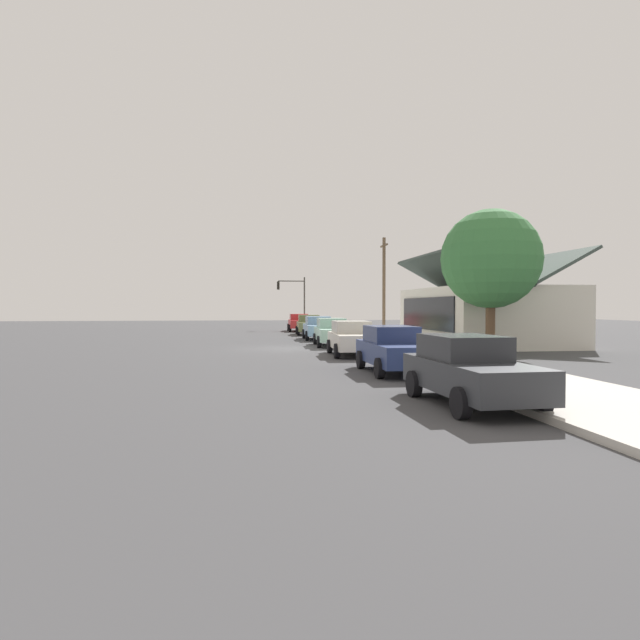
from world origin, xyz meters
TOP-DOWN VIEW (x-y plane):
  - ground_plane at (0.00, 0.00)m, footprint 120.00×120.00m
  - sidewalk_curb at (0.00, 5.60)m, footprint 60.00×4.20m
  - car_cherry at (-20.42, 2.69)m, footprint 4.39×2.13m
  - car_olive at (-14.24, 2.87)m, footprint 4.43×2.26m
  - car_skyblue at (-7.80, 2.75)m, footprint 4.66×2.14m
  - car_seafoam at (-1.74, 2.70)m, footprint 4.66×2.13m
  - car_ivory at (4.33, 2.67)m, footprint 4.48×2.17m
  - car_navy at (10.89, 2.78)m, footprint 4.43×1.95m
  - car_charcoal at (16.99, 2.84)m, footprint 4.44×2.07m
  - storefront_building at (-1.86, 11.98)m, footprint 11.43×7.42m
  - shade_tree at (5.06, 9.11)m, footprint 4.63×4.63m
  - traffic_light_main at (-24.10, 2.54)m, footprint 0.37×2.79m
  - utility_pole_wooden at (-10.81, 8.20)m, footprint 1.80×0.24m
  - fire_hydrant_red at (10.19, 4.20)m, footprint 0.22×0.22m

SIDE VIEW (x-z plane):
  - ground_plane at x=0.00m, z-range 0.00..0.00m
  - sidewalk_curb at x=0.00m, z-range 0.00..0.16m
  - fire_hydrant_red at x=10.19m, z-range 0.14..0.85m
  - car_charcoal at x=16.99m, z-range 0.02..1.61m
  - car_navy at x=10.89m, z-range 0.02..1.61m
  - car_cherry at x=-20.42m, z-range 0.02..1.61m
  - car_seafoam at x=-1.74m, z-range 0.02..1.61m
  - car_olive at x=-14.24m, z-range 0.02..1.61m
  - car_ivory at x=4.33m, z-range 0.02..1.61m
  - car_skyblue at x=-7.80m, z-range 0.02..1.61m
  - storefront_building at x=-1.86m, z-range -0.86..4.54m
  - traffic_light_main at x=-24.10m, z-range 0.89..6.09m
  - utility_pole_wooden at x=-10.81m, z-range 0.18..7.68m
  - shade_tree at x=5.06m, z-range 1.07..7.88m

